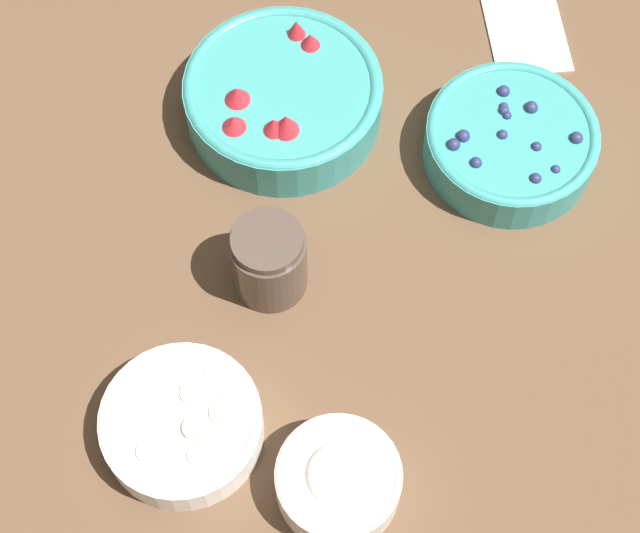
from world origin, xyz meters
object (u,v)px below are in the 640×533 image
Objects in this scene: bowl_blueberries at (511,141)px; bowl_bananas at (182,424)px; bowl_strawberries at (283,97)px; bowl_cream at (338,480)px; jar_chocolate at (269,262)px.

bowl_blueberries is 0.47m from bowl_bananas.
bowl_strawberries is 0.26m from bowl_blueberries.
jar_chocolate reaches higher than bowl_cream.
bowl_blueberries is at bearing -99.82° from bowl_strawberries.
jar_chocolate is (-0.17, 0.25, 0.01)m from bowl_blueberries.
bowl_cream is 1.27× the size of jar_chocolate.
bowl_cream is 0.23m from jar_chocolate.
bowl_strawberries is 2.38× the size of jar_chocolate.
bowl_blueberries reaches higher than bowl_bananas.
bowl_blueberries is 2.02× the size of jar_chocolate.
bowl_cream is (-0.39, 0.17, 0.00)m from bowl_blueberries.
bowl_cream reaches higher than bowl_blueberries.
bowl_blueberries is at bearing -24.28° from bowl_cream.
bowl_strawberries reaches higher than bowl_cream.
jar_chocolate is at bearing -23.06° from bowl_bananas.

